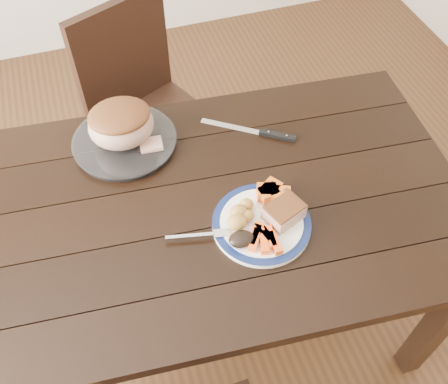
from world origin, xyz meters
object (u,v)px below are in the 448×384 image
object	(u,v)px
chair_far	(145,104)
fork	(203,235)
dinner_plate	(261,224)
pork_slice	(284,213)
serving_platter	(125,142)
roast_joint	(121,125)
carving_knife	(265,133)
dining_table	(197,222)

from	to	relation	value
chair_far	fork	world-z (taller)	chair_far
dinner_plate	pork_slice	bearing A→B (deg)	-4.76
serving_platter	roast_joint	size ratio (longest dim) A/B	1.59
serving_platter	dinner_plate	bearing A→B (deg)	-55.23
fork	roast_joint	distance (m)	0.45
serving_platter	fork	xyz separation A→B (m)	(0.13, -0.43, 0.01)
fork	carving_knife	bearing A→B (deg)	58.87
roast_joint	pork_slice	bearing A→B (deg)	-50.42
dining_table	dinner_plate	xyz separation A→B (m)	(0.15, -0.13, 0.10)
dining_table	dinner_plate	world-z (taller)	dinner_plate
dining_table	fork	world-z (taller)	fork
dinner_plate	serving_platter	world-z (taller)	serving_platter
pork_slice	carving_knife	size ratio (longest dim) A/B	0.37
dining_table	pork_slice	distance (m)	0.29
chair_far	fork	size ratio (longest dim) A/B	5.25
dining_table	fork	distance (m)	0.17
serving_platter	carving_knife	distance (m)	0.46
dining_table	roast_joint	xyz separation A→B (m)	(-0.15, 0.30, 0.18)
fork	roast_joint	world-z (taller)	roast_joint
serving_platter	dining_table	bearing A→B (deg)	-64.15
pork_slice	dinner_plate	bearing A→B (deg)	175.24
dinner_plate	fork	bearing A→B (deg)	176.93
dinner_plate	roast_joint	xyz separation A→B (m)	(-0.30, 0.44, 0.08)
dinner_plate	carving_knife	xyz separation A→B (m)	(0.14, 0.33, -0.00)
carving_knife	dining_table	bearing A→B (deg)	-110.24
chair_far	serving_platter	distance (m)	0.50
dining_table	dinner_plate	distance (m)	0.23
dining_table	fork	xyz separation A→B (m)	(-0.01, -0.12, 0.11)
dining_table	carving_knife	world-z (taller)	carving_knife
serving_platter	fork	distance (m)	0.45
chair_far	roast_joint	world-z (taller)	chair_far
serving_platter	pork_slice	xyz separation A→B (m)	(0.36, -0.44, 0.03)
chair_far	fork	bearing A→B (deg)	65.54
dinner_plate	serving_platter	distance (m)	0.53
fork	carving_knife	world-z (taller)	fork
serving_platter	carving_knife	size ratio (longest dim) A/B	1.18
carving_knife	pork_slice	bearing A→B (deg)	-67.96
chair_far	carving_knife	xyz separation A→B (m)	(0.31, -0.53, 0.23)
chair_far	pork_slice	world-z (taller)	chair_far
chair_far	carving_knife	bearing A→B (deg)	96.06
dinner_plate	pork_slice	world-z (taller)	pork_slice
chair_far	serving_platter	world-z (taller)	chair_far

